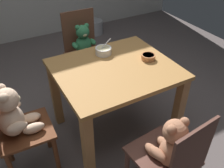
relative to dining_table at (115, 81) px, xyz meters
The scene contains 8 objects.
ground_plane 0.61m from the dining_table, ahead, with size 5.20×5.20×0.04m.
dining_table is the anchor object (origin of this frame).
teddy_chair_near_left 0.86m from the dining_table, behind, with size 0.41×0.38×0.85m.
teddy_chair_near_front 0.80m from the dining_table, 93.23° to the right, with size 0.41×0.45×0.87m.
teddy_chair_far_center 0.80m from the dining_table, 85.86° to the left, with size 0.42×0.42×0.91m.
porridge_bowl_white_far_center 0.30m from the dining_table, 84.91° to the left, with size 0.15×0.14×0.13m.
porridge_bowl_terracotta_near_right 0.36m from the dining_table, ahead, with size 0.12×0.12×0.05m.
metal_pail 2.35m from the dining_table, 69.03° to the left, with size 0.28×0.28×0.23m, color #93969B.
Camera 1 is at (-0.86, -1.50, 1.81)m, focal length 39.43 mm.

